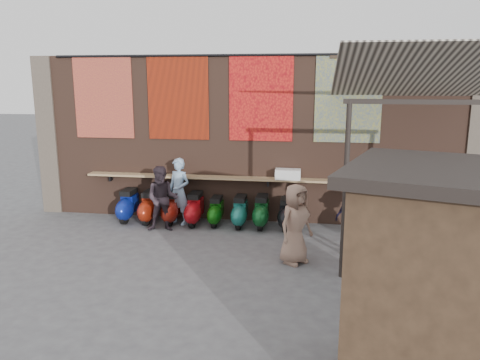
{
  "coord_description": "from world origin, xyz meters",
  "views": [
    {
      "loc": [
        1.5,
        -8.54,
        3.44
      ],
      "look_at": [
        0.0,
        1.2,
        1.31
      ],
      "focal_mm": 35.0,
      "sensor_mm": 36.0,
      "label": 1
    }
  ],
  "objects": [
    {
      "name": "ground",
      "position": [
        0.0,
        0.0,
        0.0
      ],
      "size": [
        70.0,
        70.0,
        0.0
      ],
      "primitive_type": "plane",
      "color": "#474749",
      "rests_on": "ground"
    },
    {
      "name": "brick_wall",
      "position": [
        0.0,
        2.7,
        2.0
      ],
      "size": [
        10.0,
        0.4,
        4.0
      ],
      "primitive_type": "cube",
      "color": "brown",
      "rests_on": "ground"
    },
    {
      "name": "pier_left",
      "position": [
        -5.2,
        2.7,
        2.0
      ],
      "size": [
        0.5,
        0.5,
        4.0
      ],
      "primitive_type": "cube",
      "color": "#4C4238",
      "rests_on": "ground"
    },
    {
      "name": "pier_right",
      "position": [
        5.2,
        2.7,
        2.0
      ],
      "size": [
        0.5,
        0.5,
        4.0
      ],
      "primitive_type": "cube",
      "color": "#4C4238",
      "rests_on": "ground"
    },
    {
      "name": "eating_counter",
      "position": [
        0.0,
        2.33,
        1.1
      ],
      "size": [
        8.0,
        0.32,
        0.05
      ],
      "primitive_type": "cube",
      "color": "#9E7A51",
      "rests_on": "brick_wall"
    },
    {
      "name": "shelf_box",
      "position": [
        0.98,
        2.3,
        1.24
      ],
      "size": [
        0.59,
        0.31,
        0.24
      ],
      "primitive_type": "cube",
      "color": "white",
      "rests_on": "eating_counter"
    },
    {
      "name": "tapestry_redgold",
      "position": [
        -3.6,
        2.48,
        3.0
      ],
      "size": [
        1.5,
        0.02,
        2.0
      ],
      "primitive_type": "cube",
      "color": "maroon",
      "rests_on": "brick_wall"
    },
    {
      "name": "tapestry_sun",
      "position": [
        -1.7,
        2.48,
        3.0
      ],
      "size": [
        1.5,
        0.02,
        2.0
      ],
      "primitive_type": "cube",
      "color": "red",
      "rests_on": "brick_wall"
    },
    {
      "name": "tapestry_orange",
      "position": [
        0.3,
        2.48,
        3.0
      ],
      "size": [
        1.5,
        0.02,
        2.0
      ],
      "primitive_type": "cube",
      "color": "red",
      "rests_on": "brick_wall"
    },
    {
      "name": "tapestry_multi",
      "position": [
        2.3,
        2.48,
        3.0
      ],
      "size": [
        1.5,
        0.02,
        2.0
      ],
      "primitive_type": "cube",
      "color": "navy",
      "rests_on": "brick_wall"
    },
    {
      "name": "hang_rail",
      "position": [
        0.0,
        2.47,
        3.98
      ],
      "size": [
        9.5,
        0.06,
        0.06
      ],
      "primitive_type": "cylinder",
      "rotation": [
        0.0,
        1.57,
        0.0
      ],
      "color": "black",
      "rests_on": "brick_wall"
    },
    {
      "name": "scooter_stool_0",
      "position": [
        -2.91,
        2.02,
        0.39
      ],
      "size": [
        0.37,
        0.82,
        0.78
      ],
      "primitive_type": null,
      "color": "navy",
      "rests_on": "ground"
    },
    {
      "name": "scooter_stool_1",
      "position": [
        -2.35,
        1.98,
        0.39
      ],
      "size": [
        0.37,
        0.81,
        0.77
      ],
      "primitive_type": null,
      "color": "maroon",
      "rests_on": "ground"
    },
    {
      "name": "scooter_stool_2",
      "position": [
        -1.79,
        2.02,
        0.38
      ],
      "size": [
        0.36,
        0.8,
        0.76
      ],
      "primitive_type": null,
      "color": "maroon",
      "rests_on": "ground"
    },
    {
      "name": "scooter_stool_3",
      "position": [
        -1.21,
        1.97,
        0.39
      ],
      "size": [
        0.37,
        0.81,
        0.77
      ],
      "primitive_type": null,
      "color": "#9F0C13",
      "rests_on": "ground"
    },
    {
      "name": "scooter_stool_4",
      "position": [
        -0.7,
        2.01,
        0.34
      ],
      "size": [
        0.32,
        0.72,
        0.68
      ],
      "primitive_type": null,
      "color": "#0C4F0B",
      "rests_on": "ground"
    },
    {
      "name": "scooter_stool_5",
      "position": [
        -0.12,
        1.98,
        0.36
      ],
      "size": [
        0.35,
        0.77,
        0.73
      ],
      "primitive_type": null,
      "color": "#19675D",
      "rests_on": "ground"
    },
    {
      "name": "scooter_stool_6",
      "position": [
        0.39,
        1.99,
        0.38
      ],
      "size": [
        0.36,
        0.8,
        0.76
      ],
      "primitive_type": null,
      "color": "#0E461C",
      "rests_on": "ground"
    },
    {
      "name": "scooter_stool_7",
      "position": [
        0.96,
        1.99,
        0.36
      ],
      "size": [
        0.34,
        0.75,
        0.72
      ],
      "primitive_type": null,
      "color": "black",
      "rests_on": "ground"
    },
    {
      "name": "diner_left",
      "position": [
        -1.6,
        2.0,
        0.8
      ],
      "size": [
        0.69,
        0.58,
        1.61
      ],
      "primitive_type": "imported",
      "rotation": [
        0.0,
        0.0,
        -0.39
      ],
      "color": "#8DADCD",
      "rests_on": "ground"
    },
    {
      "name": "diner_right",
      "position": [
        -1.83,
        1.42,
        0.76
      ],
      "size": [
        0.83,
        0.7,
        1.52
      ],
      "primitive_type": "imported",
      "rotation": [
        0.0,
        0.0,
        0.18
      ],
      "color": "#31262D",
      "rests_on": "ground"
    },
    {
      "name": "shopper_navy",
      "position": [
        2.48,
        0.35,
        0.8
      ],
      "size": [
        0.95,
        0.42,
        1.6
      ],
      "primitive_type": "imported",
      "rotation": [
        0.0,
        0.0,
        3.1
      ],
      "color": "black",
      "rests_on": "ground"
    },
    {
      "name": "shopper_grey",
      "position": [
        3.79,
        -0.15,
        0.77
      ],
      "size": [
        1.14,
        0.91,
        1.54
      ],
      "primitive_type": "imported",
      "rotation": [
        0.0,
        0.0,
        2.75
      ],
      "color": "#535558",
      "rests_on": "ground"
    },
    {
      "name": "shopper_tan",
      "position": [
        1.25,
        -0.07,
        0.77
      ],
      "size": [
        0.86,
        0.89,
        1.54
      ],
      "primitive_type": "imported",
      "rotation": [
        0.0,
        0.0,
        0.85
      ],
      "color": "#8D6C5A",
      "rests_on": "ground"
    },
    {
      "name": "market_stall",
      "position": [
        3.17,
        -3.91,
        1.24
      ],
      "size": [
        2.7,
        2.33,
        2.48
      ],
      "primitive_type": "cube",
      "rotation": [
        0.0,
        0.0,
        -0.31
      ],
      "color": "black",
      "rests_on": "ground"
    },
    {
      "name": "stall_sign",
      "position": [
        3.44,
        -3.06,
        1.8
      ],
      "size": [
        1.16,
        0.4,
        0.5
      ],
      "primitive_type": "cube",
      "rotation": [
        0.0,
        0.0,
        -0.31
      ],
      "color": "gold",
      "rests_on": "market_stall"
    },
    {
      "name": "stall_shelf",
      "position": [
        3.44,
        -3.06,
        0.9
      ],
      "size": [
        1.84,
        0.67,
        0.06
      ],
      "primitive_type": "cube",
      "rotation": [
        0.0,
        0.0,
        -0.31
      ],
      "color": "#473321",
      "rests_on": "market_stall"
    },
    {
      "name": "awning_canvas",
      "position": [
        3.5,
        0.9,
        3.55
      ],
      "size": [
        3.2,
        3.28,
        0.97
      ],
      "primitive_type": "cube",
      "rotation": [
        -0.28,
        0.0,
        0.0
      ],
      "color": "beige",
      "rests_on": "brick_wall"
    },
    {
      "name": "awning_ledger",
      "position": [
        3.5,
        2.49,
        3.95
      ],
      "size": [
        3.3,
        0.08,
        0.12
      ],
      "primitive_type": "cube",
      "color": "#33261C",
      "rests_on": "brick_wall"
    },
    {
      "name": "awning_header",
      "position": [
        3.5,
        -0.6,
        3.08
      ],
      "size": [
        3.0,
        0.08,
        0.08
      ],
      "primitive_type": "cube",
      "color": "black",
      "rests_on": "awning_post_left"
    },
    {
      "name": "awning_post_left",
      "position": [
        2.1,
        -0.6,
        1.55
      ],
      "size": [
        0.09,
        0.09,
        3.1
      ],
      "primitive_type": "cylinder",
      "color": "black",
      "rests_on": "ground"
    }
  ]
}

